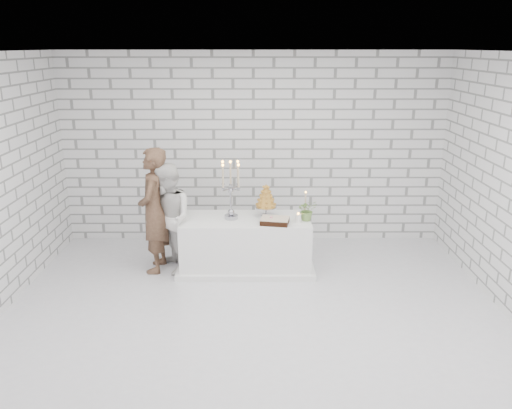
% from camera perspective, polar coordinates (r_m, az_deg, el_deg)
% --- Properties ---
extents(ground, '(6.00, 5.00, 0.01)m').
position_cam_1_polar(ground, '(6.22, -0.31, -12.10)').
color(ground, silver).
rests_on(ground, ground).
extents(ceiling, '(6.00, 5.00, 0.01)m').
position_cam_1_polar(ceiling, '(5.42, -0.37, 16.72)').
color(ceiling, white).
rests_on(ceiling, ground).
extents(wall_back, '(6.00, 0.01, 3.00)m').
position_cam_1_polar(wall_back, '(8.07, -0.30, 6.22)').
color(wall_back, white).
rests_on(wall_back, ground).
extents(wall_front, '(6.00, 0.01, 3.00)m').
position_cam_1_polar(wall_front, '(3.31, -0.44, -10.79)').
color(wall_front, white).
rests_on(wall_front, ground).
extents(cake_table, '(1.80, 0.80, 0.75)m').
position_cam_1_polar(cake_table, '(7.25, -1.15, -4.39)').
color(cake_table, white).
rests_on(cake_table, ground).
extents(groom, '(0.44, 0.66, 1.76)m').
position_cam_1_polar(groom, '(7.17, -11.35, -0.68)').
color(groom, '#493022').
rests_on(groom, ground).
extents(bride, '(0.85, 0.93, 1.54)m').
position_cam_1_polar(bride, '(7.13, -9.77, -1.61)').
color(bride, white).
rests_on(bride, ground).
extents(candelabra, '(0.36, 0.36, 0.83)m').
position_cam_1_polar(candelabra, '(7.00, -2.84, 1.62)').
color(candelabra, '#9D9CA6').
rests_on(candelabra, cake_table).
extents(croquembouche, '(0.35, 0.35, 0.48)m').
position_cam_1_polar(croquembouche, '(7.12, 1.12, 0.47)').
color(croquembouche, '#976421').
rests_on(croquembouche, cake_table).
extents(chocolate_cake, '(0.41, 0.33, 0.08)m').
position_cam_1_polar(chocolate_cake, '(6.90, 2.12, -1.84)').
color(chocolate_cake, black).
rests_on(chocolate_cake, cake_table).
extents(pillar_candle, '(0.09, 0.09, 0.12)m').
position_cam_1_polar(pillar_candle, '(6.97, 4.75, -1.54)').
color(pillar_candle, white).
rests_on(pillar_candle, cake_table).
extents(extra_taper, '(0.06, 0.06, 0.32)m').
position_cam_1_polar(extra_taper, '(7.28, 5.56, 0.09)').
color(extra_taper, '#C4B08E').
rests_on(extra_taper, cake_table).
extents(flowers, '(0.30, 0.27, 0.29)m').
position_cam_1_polar(flowers, '(7.04, 5.75, -0.62)').
color(flowers, '#3D7736').
rests_on(flowers, cake_table).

